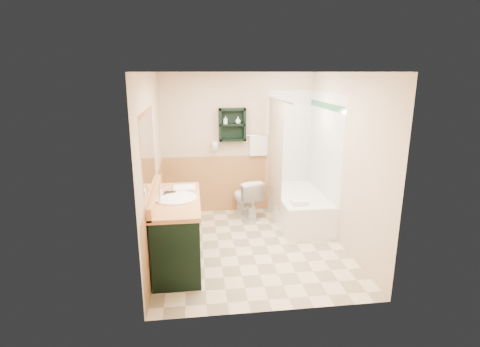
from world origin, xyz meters
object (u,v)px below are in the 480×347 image
at_px(bathtub, 299,208).
at_px(toilet, 246,198).
at_px(vanity_book, 163,187).
at_px(soap_bottle_b, 238,121).
at_px(vanity, 178,232).
at_px(wall_shelf, 232,125).
at_px(hair_dryer, 215,145).
at_px(soap_bottle_a, 226,122).

bearing_deg(bathtub, toilet, 157.32).
distance_m(toilet, vanity_book, 1.93).
relative_size(toilet, soap_bottle_b, 5.99).
distance_m(toilet, soap_bottle_b, 1.31).
distance_m(bathtub, soap_bottle_b, 1.76).
relative_size(vanity, toilet, 2.04).
relative_size(wall_shelf, hair_dryer, 2.29).
distance_m(wall_shelf, hair_dryer, 0.46).
bearing_deg(soap_bottle_a, bathtub, -28.34).
xyz_separation_m(wall_shelf, hair_dryer, (-0.30, 0.02, -0.35)).
bearing_deg(bathtub, soap_bottle_a, 151.66).
bearing_deg(bathtub, hair_dryer, 154.08).
distance_m(hair_dryer, vanity_book, 1.79).
bearing_deg(soap_bottle_a, vanity, -114.06).
bearing_deg(bathtub, wall_shelf, 148.87).
xyz_separation_m(vanity_book, soap_bottle_b, (1.16, 1.58, 0.62)).
distance_m(hair_dryer, vanity, 2.02).
height_order(wall_shelf, hair_dryer, wall_shelf).
height_order(vanity_book, soap_bottle_b, soap_bottle_b).
bearing_deg(toilet, bathtub, 140.86).
distance_m(wall_shelf, bathtub, 1.77).
distance_m(hair_dryer, soap_bottle_b, 0.57).
bearing_deg(wall_shelf, bathtub, -31.13).
bearing_deg(toilet, wall_shelf, -70.71).
height_order(toilet, soap_bottle_a, soap_bottle_a).
distance_m(vanity, vanity_book, 0.59).
bearing_deg(hair_dryer, vanity_book, -115.30).
distance_m(hair_dryer, soap_bottle_a, 0.44).
height_order(hair_dryer, soap_bottle_b, soap_bottle_b).
xyz_separation_m(wall_shelf, bathtub, (1.03, -0.62, -1.30)).
bearing_deg(vanity, soap_bottle_b, 60.48).
xyz_separation_m(wall_shelf, toilet, (0.20, -0.27, -1.21)).
relative_size(hair_dryer, vanity_book, 1.18).
height_order(vanity_book, soap_bottle_a, soap_bottle_a).
xyz_separation_m(toilet, soap_bottle_a, (-0.31, 0.27, 1.26)).
bearing_deg(vanity_book, hair_dryer, 71.15).
distance_m(vanity, toilet, 1.84).
distance_m(vanity, soap_bottle_b, 2.33).
distance_m(toilet, soap_bottle_a, 1.32).
relative_size(wall_shelf, vanity, 0.39).
distance_m(vanity_book, soap_bottle_a, 1.94).
height_order(toilet, vanity_book, vanity_book).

